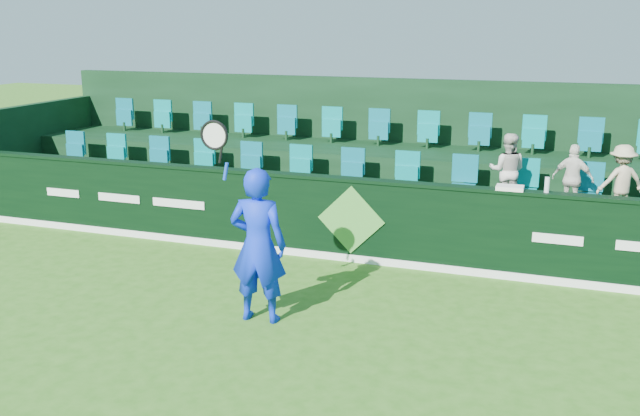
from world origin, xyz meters
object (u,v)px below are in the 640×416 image
at_px(spectator_left, 507,171).
at_px(spectator_middle, 573,179).
at_px(tennis_player, 258,244).
at_px(towel, 510,188).
at_px(drinks_bottle, 547,185).
at_px(spectator_right, 621,181).

xyz_separation_m(spectator_left, spectator_middle, (1.00, 0.00, -0.06)).
distance_m(tennis_player, spectator_left, 4.66).
relative_size(tennis_player, spectator_left, 2.15).
relative_size(spectator_left, towel, 3.11).
bearing_deg(drinks_bottle, spectator_middle, 72.66).
height_order(tennis_player, spectator_left, tennis_player).
bearing_deg(spectator_middle, tennis_player, 59.74).
bearing_deg(spectator_right, towel, 11.50).
height_order(spectator_left, towel, spectator_left).
height_order(spectator_right, drinks_bottle, spectator_right).
relative_size(spectator_left, spectator_right, 1.08).
bearing_deg(spectator_right, tennis_player, 16.65).
distance_m(spectator_middle, drinks_bottle, 1.18).
bearing_deg(spectator_middle, towel, 66.40).
height_order(spectator_middle, spectator_right, spectator_right).
distance_m(tennis_player, drinks_bottle, 4.30).
bearing_deg(tennis_player, drinks_bottle, 38.67).
xyz_separation_m(spectator_left, drinks_bottle, (0.65, -1.12, 0.06)).
height_order(spectator_left, drinks_bottle, spectator_left).
xyz_separation_m(spectator_middle, spectator_right, (0.70, 0.00, 0.02)).
distance_m(spectator_right, towel, 1.92).
xyz_separation_m(tennis_player, spectator_middle, (3.69, 3.79, 0.33)).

